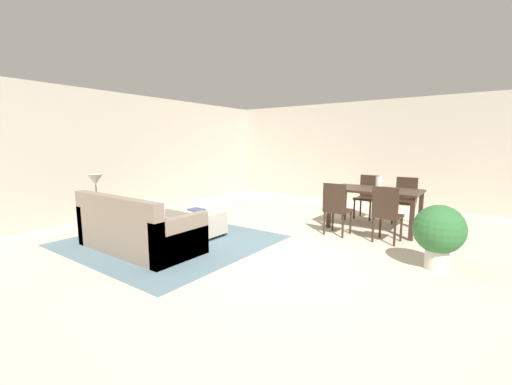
% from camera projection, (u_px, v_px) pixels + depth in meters
% --- Properties ---
extents(ground_plane, '(10.80, 10.80, 0.00)m').
position_uv_depth(ground_plane, '(282.00, 256.00, 4.63)').
color(ground_plane, beige).
extents(wall_back, '(9.00, 0.12, 2.70)m').
position_uv_depth(wall_back, '(383.00, 153.00, 8.43)').
color(wall_back, '#BCB2A0').
rests_on(wall_back, ground_plane).
extents(wall_left, '(0.12, 11.00, 2.70)m').
position_uv_depth(wall_left, '(126.00, 154.00, 7.45)').
color(wall_left, '#BCB2A0').
rests_on(wall_left, ground_plane).
extents(area_rug, '(3.00, 2.80, 0.01)m').
position_uv_depth(area_rug, '(171.00, 240.00, 5.37)').
color(area_rug, slate).
rests_on(area_rug, ground_plane).
extents(couch, '(1.96, 0.93, 0.86)m').
position_uv_depth(couch, '(138.00, 231.00, 4.88)').
color(couch, gray).
rests_on(couch, ground_plane).
extents(ottoman_table, '(1.09, 0.47, 0.44)m').
position_uv_depth(ottoman_table, '(195.00, 220.00, 5.73)').
color(ottoman_table, '#B7AD9E').
rests_on(ottoman_table, ground_plane).
extents(side_table, '(0.40, 0.40, 0.54)m').
position_uv_depth(side_table, '(98.00, 210.00, 5.67)').
color(side_table, olive).
rests_on(side_table, ground_plane).
extents(table_lamp, '(0.26, 0.26, 0.53)m').
position_uv_depth(table_lamp, '(95.00, 181.00, 5.59)').
color(table_lamp, brown).
rests_on(table_lamp, side_table).
extents(dining_table, '(1.57, 0.91, 0.76)m').
position_uv_depth(dining_table, '(375.00, 194.00, 6.02)').
color(dining_table, '#332319').
rests_on(dining_table, ground_plane).
extents(dining_chair_near_left, '(0.41, 0.41, 0.92)m').
position_uv_depth(dining_chair_near_left, '(336.00, 206.00, 5.61)').
color(dining_chair_near_left, '#332319').
rests_on(dining_chair_near_left, ground_plane).
extents(dining_chair_near_right, '(0.42, 0.42, 0.92)m').
position_uv_depth(dining_chair_near_right, '(387.00, 211.00, 5.17)').
color(dining_chair_near_right, '#332319').
rests_on(dining_chair_near_right, ground_plane).
extents(dining_chair_far_left, '(0.43, 0.43, 0.92)m').
position_uv_depth(dining_chair_far_left, '(367.00, 194.00, 6.96)').
color(dining_chair_far_left, '#332319').
rests_on(dining_chair_far_left, ground_plane).
extents(dining_chair_far_right, '(0.41, 0.41, 0.92)m').
position_uv_depth(dining_chair_far_right, '(405.00, 197.00, 6.50)').
color(dining_chair_far_right, '#332319').
rests_on(dining_chair_far_right, ground_plane).
extents(vase_centerpiece, '(0.12, 0.12, 0.23)m').
position_uv_depth(vase_centerpiece, '(379.00, 183.00, 5.92)').
color(vase_centerpiece, silver).
rests_on(vase_centerpiece, dining_table).
extents(book_on_ottoman, '(0.28, 0.22, 0.03)m').
position_uv_depth(book_on_ottoman, '(197.00, 210.00, 5.62)').
color(book_on_ottoman, '#3F4C72').
rests_on(book_on_ottoman, ottoman_table).
extents(potted_plant, '(0.62, 0.62, 0.83)m').
position_uv_depth(potted_plant, '(439.00, 232.00, 4.08)').
color(potted_plant, beige).
rests_on(potted_plant, ground_plane).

